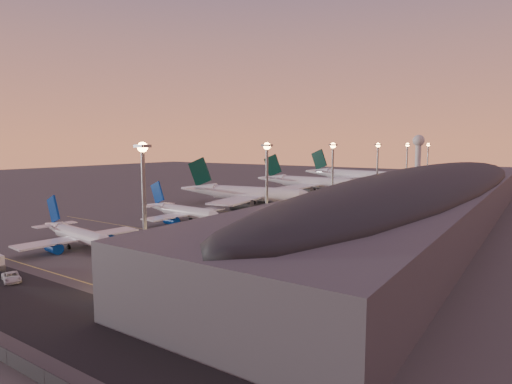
% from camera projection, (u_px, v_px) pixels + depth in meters
% --- Properties ---
extents(ground, '(700.00, 700.00, 0.00)m').
position_uv_depth(ground, '(167.00, 228.00, 130.10)').
color(ground, '#464340').
extents(airliner_narrow_south, '(33.92, 30.49, 12.11)m').
position_uv_depth(airliner_narrow_south, '(76.00, 234.00, 106.54)').
color(airliner_narrow_south, silver).
rests_on(airliner_narrow_south, ground).
extents(airliner_narrow_north, '(35.57, 31.82, 12.71)m').
position_uv_depth(airliner_narrow_north, '(182.00, 211.00, 141.86)').
color(airliner_narrow_north, silver).
rests_on(airliner_narrow_north, ground).
extents(airliner_wide_near, '(61.81, 57.01, 19.83)m').
position_uv_depth(airliner_wide_near, '(245.00, 193.00, 176.68)').
color(airliner_wide_near, silver).
rests_on(airliner_wide_near, ground).
extents(airliner_wide_mid, '(61.94, 56.14, 19.89)m').
position_uv_depth(airliner_wide_mid, '(307.00, 182.00, 228.37)').
color(airliner_wide_mid, silver).
rests_on(airliner_wide_mid, ground).
extents(airliner_wide_far, '(68.76, 63.40, 22.05)m').
position_uv_depth(airliner_wide_far, '(350.00, 175.00, 273.28)').
color(airliner_wide_far, silver).
rests_on(airliner_wide_far, ground).
extents(terminal_building, '(56.35, 255.00, 17.46)m').
position_uv_depth(terminal_building, '(436.00, 191.00, 154.02)').
color(terminal_building, '#4B4B50').
rests_on(terminal_building, ground).
extents(light_masts, '(2.20, 217.20, 25.90)m').
position_uv_depth(light_masts, '(360.00, 165.00, 161.35)').
color(light_masts, slate).
rests_on(light_masts, ground).
extents(radar_tower, '(9.00, 9.00, 32.50)m').
position_uv_depth(radar_tower, '(418.00, 148.00, 335.52)').
color(radar_tower, silver).
rests_on(radar_tower, ground).
extents(lane_markings, '(90.00, 180.36, 0.00)m').
position_uv_depth(lane_markings, '(244.00, 211.00, 162.95)').
color(lane_markings, '#D8C659').
rests_on(lane_markings, ground).
extents(baggage_tug_a, '(3.50, 2.37, 0.97)m').
position_uv_depth(baggage_tug_a, '(105.00, 252.00, 99.29)').
color(baggage_tug_a, yellow).
rests_on(baggage_tug_a, ground).
extents(baggage_tug_b, '(3.75, 1.82, 1.09)m').
position_uv_depth(baggage_tug_b, '(123.00, 262.00, 90.98)').
color(baggage_tug_b, yellow).
rests_on(baggage_tug_b, ground).
extents(catering_truck_b, '(5.81, 3.30, 3.08)m').
position_uv_depth(catering_truck_b, '(113.00, 297.00, 67.57)').
color(catering_truck_b, silver).
rests_on(catering_truck_b, ground).
extents(service_van_e, '(6.68, 4.66, 1.69)m').
position_uv_depth(service_van_e, '(11.00, 277.00, 79.71)').
color(service_van_e, silver).
rests_on(service_van_e, ground).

